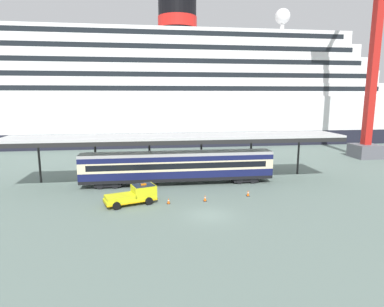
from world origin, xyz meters
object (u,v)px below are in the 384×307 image
train_carriage (178,166)px  service_truck (135,194)px  traffic_cone_near (169,201)px  traffic_cone_far (205,198)px  cruise_ship (145,93)px  dockside_crane (377,52)px  traffic_cone_mid (248,193)px

train_carriage → service_truck: size_ratio=4.29×
traffic_cone_near → traffic_cone_far: (3.90, 0.31, 0.04)m
cruise_ship → train_carriage: cruise_ship is taller
traffic_cone_far → train_carriage: bearing=107.2°
train_carriage → dockside_crane: (35.68, 13.17, 16.18)m
cruise_ship → traffic_cone_far: cruise_ship is taller
train_carriage → traffic_cone_mid: size_ratio=35.21×
train_carriage → traffic_cone_far: (2.22, -7.17, -1.98)m
service_truck → cruise_ship: bearing=89.0°
train_carriage → traffic_cone_far: bearing=-72.8°
cruise_ship → traffic_cone_near: size_ratio=205.52×
service_truck → train_carriage: bearing=53.8°
train_carriage → service_truck: train_carriage is taller
traffic_cone_far → cruise_ship: bearing=97.8°
traffic_cone_near → dockside_crane: size_ratio=0.01×
service_truck → traffic_cone_near: bearing=-8.5°
cruise_ship → traffic_cone_far: (6.48, -47.56, -11.40)m
train_carriage → traffic_cone_mid: train_carriage is taller
traffic_cone_near → cruise_ship: bearing=93.1°
cruise_ship → dockside_crane: size_ratio=2.08×
cruise_ship → traffic_cone_far: size_ratio=179.75×
train_carriage → dockside_crane: size_ratio=0.41×
traffic_cone_near → dockside_crane: (37.35, 20.64, 18.20)m
traffic_cone_far → dockside_crane: (33.45, 20.34, 18.16)m
traffic_cone_near → dockside_crane: dockside_crane is taller
traffic_cone_near → traffic_cone_far: bearing=4.5°
cruise_ship → train_carriage: (4.26, -40.39, -9.42)m
train_carriage → traffic_cone_mid: (7.29, -6.07, -1.98)m
train_carriage → traffic_cone_near: 7.93m
service_truck → traffic_cone_far: 7.35m
cruise_ship → dockside_crane: bearing=-34.3°
service_truck → traffic_cone_far: (7.32, -0.20, -0.66)m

